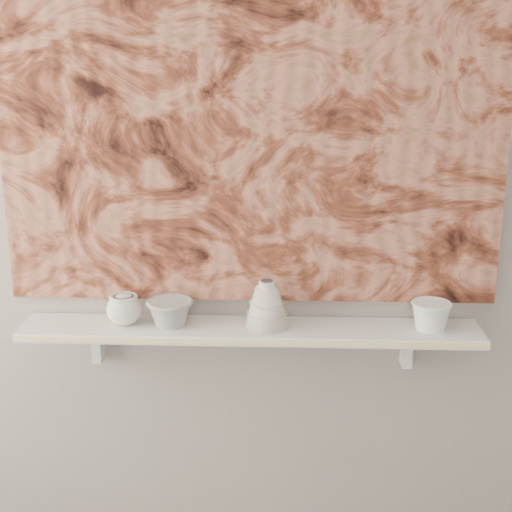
# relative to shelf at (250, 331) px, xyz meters

# --- Properties ---
(wall_back) EXTENTS (3.60, 0.00, 3.60)m
(wall_back) POSITION_rel_shelf_xyz_m (0.00, 0.09, 0.44)
(wall_back) COLOR gray
(wall_back) RESTS_ON floor
(shelf) EXTENTS (1.40, 0.18, 0.03)m
(shelf) POSITION_rel_shelf_xyz_m (0.00, 0.00, 0.00)
(shelf) COLOR silver
(shelf) RESTS_ON wall_back
(shelf_stripe) EXTENTS (1.40, 0.01, 0.02)m
(shelf_stripe) POSITION_rel_shelf_xyz_m (0.00, -0.09, 0.00)
(shelf_stripe) COLOR beige
(shelf_stripe) RESTS_ON shelf
(bracket_left) EXTENTS (0.03, 0.06, 0.12)m
(bracket_left) POSITION_rel_shelf_xyz_m (-0.49, 0.06, -0.07)
(bracket_left) COLOR silver
(bracket_left) RESTS_ON wall_back
(bracket_right) EXTENTS (0.03, 0.06, 0.12)m
(bracket_right) POSITION_rel_shelf_xyz_m (0.49, 0.06, -0.07)
(bracket_right) COLOR silver
(bracket_right) RESTS_ON wall_back
(painting) EXTENTS (1.50, 0.02, 1.10)m
(painting) POSITION_rel_shelf_xyz_m (0.00, 0.08, 0.62)
(painting) COLOR brown
(painting) RESTS_ON wall_back
(house_motif) EXTENTS (0.09, 0.00, 0.08)m
(house_motif) POSITION_rel_shelf_xyz_m (0.45, 0.07, 0.32)
(house_motif) COLOR black
(house_motif) RESTS_ON painting
(bowl_grey) EXTENTS (0.14, 0.14, 0.08)m
(bowl_grey) POSITION_rel_shelf_xyz_m (-0.24, 0.00, 0.06)
(bowl_grey) COLOR gray
(bowl_grey) RESTS_ON shelf
(cup_cream) EXTENTS (0.13, 0.13, 0.10)m
(cup_cream) POSITION_rel_shelf_xyz_m (-0.38, 0.00, 0.06)
(cup_cream) COLOR silver
(cup_cream) RESTS_ON shelf
(bell_vessel) EXTENTS (0.16, 0.16, 0.15)m
(bell_vessel) POSITION_rel_shelf_xyz_m (0.05, 0.00, 0.09)
(bell_vessel) COLOR beige
(bell_vessel) RESTS_ON shelf
(bowl_white) EXTENTS (0.15, 0.15, 0.09)m
(bowl_white) POSITION_rel_shelf_xyz_m (0.54, 0.00, 0.06)
(bowl_white) COLOR silver
(bowl_white) RESTS_ON shelf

